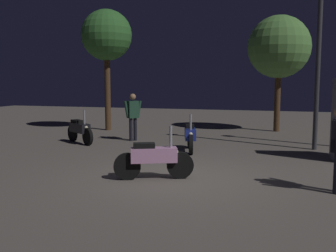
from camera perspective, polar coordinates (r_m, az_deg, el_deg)
name	(u,v)px	position (r m, az deg, el deg)	size (l,w,h in m)	color
ground_plane	(180,178)	(8.19, 1.71, -7.69)	(40.00, 40.00, 0.00)	#605951
motorcycle_pink_foreground	(154,158)	(8.04, -2.12, -4.76)	(1.57, 0.74, 1.11)	black
motorcycle_blue_parked_left	(190,136)	(11.29, 3.26, -1.50)	(0.56, 1.62, 1.11)	black
motorcycle_black_parked_right	(80,130)	(13.02, -12.84, -0.58)	(1.43, 1.02, 1.11)	black
person_rider_beside	(133,113)	(13.27, -5.18, 1.93)	(0.51, 0.55, 1.61)	black
streetlamp_far	(319,32)	(12.30, 21.32, 12.75)	(0.36, 0.36, 5.48)	#38383D
tree_left_bg	(107,36)	(16.40, -9.00, 12.88)	(2.06, 2.06, 4.93)	#4C331E
tree_center_bg	(279,47)	(16.35, 15.97, 11.04)	(2.48, 2.48, 4.63)	#4C331E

